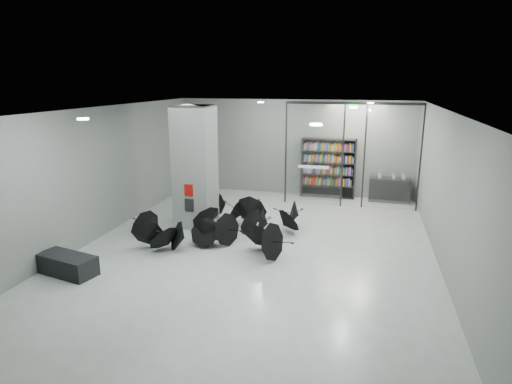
% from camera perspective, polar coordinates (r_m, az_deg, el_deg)
% --- Properties ---
extents(room, '(14.00, 14.02, 4.01)m').
position_cam_1_polar(room, '(11.83, -0.37, 4.94)').
color(room, gray).
rests_on(room, ground).
extents(column, '(1.20, 1.20, 4.00)m').
position_cam_1_polar(column, '(14.63, -7.91, 3.27)').
color(column, slate).
rests_on(column, ground).
extents(fire_cabinet, '(0.28, 0.04, 0.38)m').
position_cam_1_polar(fire_cabinet, '(14.21, -8.75, 0.23)').
color(fire_cabinet, '#A50A07').
rests_on(fire_cabinet, column).
extents(info_panel, '(0.30, 0.03, 0.42)m').
position_cam_1_polar(info_panel, '(14.34, -8.68, -1.71)').
color(info_panel, black).
rests_on(info_panel, column).
extents(exit_sign, '(0.30, 0.06, 0.15)m').
position_cam_1_polar(exit_sign, '(16.63, 12.53, 10.72)').
color(exit_sign, '#0CE533').
rests_on(exit_sign, room).
extents(glass_partition, '(5.06, 0.08, 4.00)m').
position_cam_1_polar(glass_partition, '(17.01, 12.23, 5.25)').
color(glass_partition, silver).
rests_on(glass_partition, ground).
extents(bench, '(1.67, 1.00, 0.50)m').
position_cam_1_polar(bench, '(12.21, -23.34, -8.65)').
color(bench, black).
rests_on(bench, ground).
extents(bookshelf, '(2.23, 0.45, 2.45)m').
position_cam_1_polar(bookshelf, '(18.45, 9.37, 3.07)').
color(bookshelf, black).
rests_on(bookshelf, ground).
extents(shop_counter, '(1.64, 0.71, 0.97)m').
position_cam_1_polar(shop_counter, '(18.48, 16.99, 0.28)').
color(shop_counter, black).
rests_on(shop_counter, ground).
extents(umbrella_cluster, '(5.41, 4.25, 1.31)m').
position_cam_1_polar(umbrella_cluster, '(13.67, -4.10, -4.79)').
color(umbrella_cluster, black).
rests_on(umbrella_cluster, ground).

